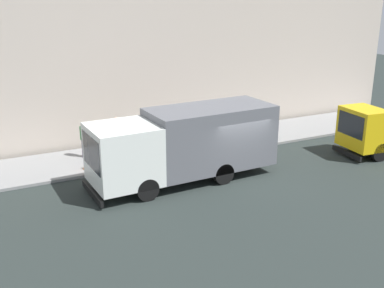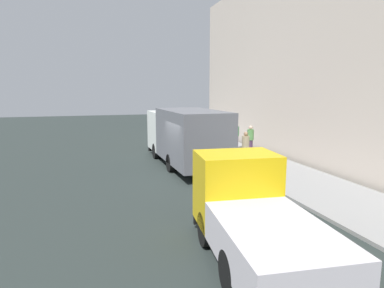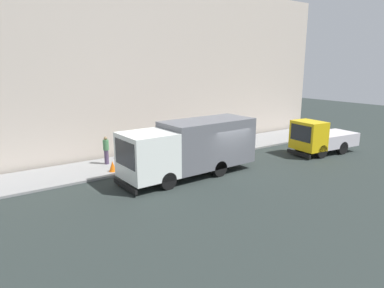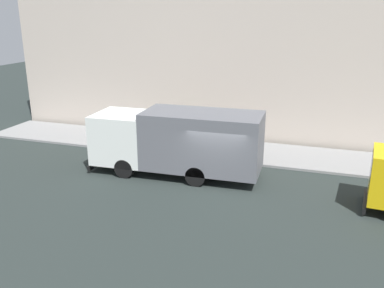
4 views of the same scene
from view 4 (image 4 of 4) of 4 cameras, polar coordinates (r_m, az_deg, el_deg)
The scene contains 8 objects.
ground at distance 17.91m, azimuth 3.47°, elevation -5.91°, with size 80.00×80.00×0.00m, color #262D2B.
sidewalk at distance 22.28m, azimuth 6.63°, elevation -1.00°, with size 3.64×30.00×0.12m, color gray.
building_facade at distance 23.44m, azimuth 8.32°, elevation 13.88°, with size 0.50×30.00×11.33m, color beige.
large_utility_truck at distance 18.70m, azimuth -2.03°, elevation 0.56°, with size 2.69×7.90×3.00m.
pedestrian_walking at distance 23.93m, azimuth -5.42°, elevation 2.76°, with size 0.48×0.48×1.69m.
pedestrian_standing at distance 23.50m, azimuth -1.53°, elevation 2.56°, with size 0.40×0.40×1.71m.
pedestrian_third at distance 21.06m, azimuth 4.42°, elevation 0.77°, with size 0.51×0.51×1.75m.
traffic_cone_orange at distance 22.80m, azimuth -7.64°, elevation 0.35°, with size 0.42×0.42×0.59m, color orange.
Camera 4 is at (-15.90, -4.05, 7.18)m, focal length 38.55 mm.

